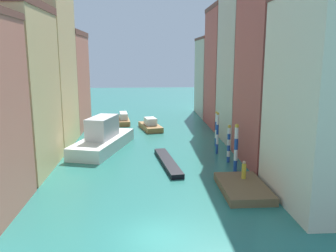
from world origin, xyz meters
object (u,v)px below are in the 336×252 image
vaporetto_white (103,138)px  gondola_black (168,162)px  mooring_pole_0 (236,147)px  motorboat_0 (150,125)px  mooring_pole_1 (229,143)px  motorboat_1 (124,119)px  mooring_pole_2 (217,133)px  waterfront_dock (243,188)px  mooring_pole_3 (216,129)px  person_on_dock (244,170)px

vaporetto_white → gondola_black: vaporetto_white is taller
mooring_pole_0 → motorboat_0: bearing=111.2°
mooring_pole_1 → mooring_pole_0: bearing=-90.2°
mooring_pole_0 → motorboat_1: (-11.88, 24.96, -1.68)m
mooring_pole_1 → mooring_pole_2: 3.24m
mooring_pole_0 → mooring_pole_2: size_ratio=0.98×
gondola_black → mooring_pole_0: bearing=-21.8°
mooring_pole_1 → motorboat_1: 25.16m
mooring_pole_1 → mooring_pole_2: size_ratio=0.84×
waterfront_dock → mooring_pole_3: mooring_pole_3 is taller
motorboat_0 → motorboat_1: (-4.25, 5.33, 0.06)m
mooring_pole_0 → mooring_pole_2: 6.02m
mooring_pole_0 → vaporetto_white: bearing=146.8°
mooring_pole_0 → mooring_pole_3: (0.02, 9.21, -0.16)m
mooring_pole_2 → motorboat_1: size_ratio=0.70×
mooring_pole_2 → motorboat_0: 15.48m
mooring_pole_3 → gondola_black: mooring_pole_3 is taller
vaporetto_white → motorboat_0: 12.32m
waterfront_dock → mooring_pole_2: mooring_pole_2 is taller
mooring_pole_1 → mooring_pole_2: mooring_pole_2 is taller
motorboat_1 → mooring_pole_2: bearing=-59.1°
mooring_pole_3 → motorboat_0: bearing=126.3°
waterfront_dock → person_on_dock: (0.40, 1.31, 1.01)m
mooring_pole_0 → mooring_pole_3: size_ratio=1.07×
mooring_pole_1 → mooring_pole_3: (0.01, 6.39, 0.18)m
mooring_pole_0 → mooring_pole_3: 9.21m
mooring_pole_0 → gondola_black: mooring_pole_0 is taller
person_on_dock → motorboat_1: bearing=112.0°
mooring_pole_2 → mooring_pole_1: bearing=-80.7°
waterfront_dock → motorboat_0: motorboat_0 is taller
mooring_pole_2 → gondola_black: bearing=-148.3°
mooring_pole_0 → vaporetto_white: mooring_pole_0 is taller
mooring_pole_1 → gondola_black: bearing=-176.8°
mooring_pole_1 → vaporetto_white: mooring_pole_1 is taller
mooring_pole_2 → mooring_pole_3: bearing=80.6°
waterfront_dock → gondola_black: 9.36m
motorboat_0 → motorboat_1: motorboat_0 is taller
gondola_black → mooring_pole_3: bearing=47.2°
waterfront_dock → motorboat_1: 32.05m
gondola_black → mooring_pole_2: bearing=31.7°
waterfront_dock → mooring_pole_1: 8.10m
waterfront_dock → mooring_pole_0: 5.49m
waterfront_dock → vaporetto_white: (-12.65, 13.79, 0.98)m
person_on_dock → mooring_pole_1: bearing=87.4°
person_on_dock → vaporetto_white: vaporetto_white is taller
vaporetto_white → motorboat_1: (1.46, 16.23, -0.65)m
vaporetto_white → motorboat_0: size_ratio=1.87×
mooring_pole_0 → mooring_pole_1: bearing=89.8°
waterfront_dock → motorboat_1: bearing=110.4°
motorboat_0 → motorboat_1: 6.82m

